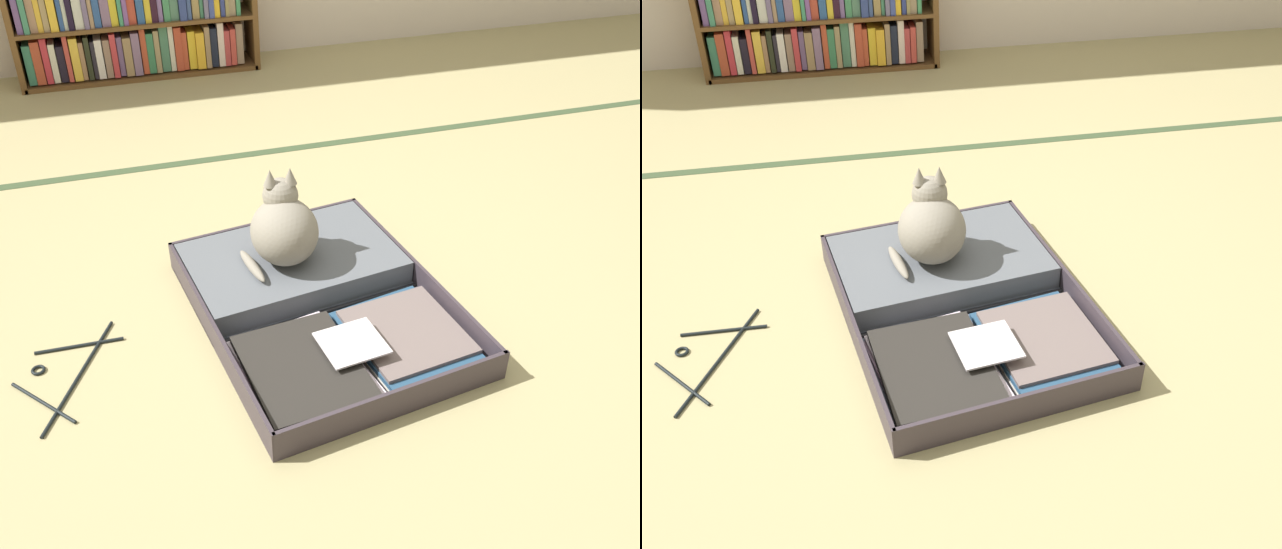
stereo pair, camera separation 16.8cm
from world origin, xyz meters
The scene contains 5 objects.
ground_plane centered at (0.00, 0.00, 0.00)m, with size 10.00×10.00×0.00m, color tan.
tatami_border centered at (0.00, 1.13, 0.00)m, with size 4.80×0.05×0.00m.
open_suitcase centered at (-0.09, 0.02, 0.04)m, with size 0.84×1.03×0.10m.
black_cat centered at (-0.13, 0.18, 0.21)m, with size 0.27×0.27×0.30m.
clothes_hanger centered at (-0.85, -0.08, 0.01)m, with size 0.32×0.43×0.01m.
Camera 2 is at (-0.42, -1.77, 1.46)m, focal length 40.67 mm.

